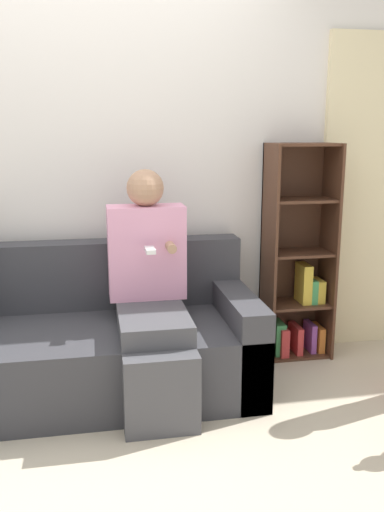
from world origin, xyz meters
The scene contains 5 objects.
ground_plane centered at (0.00, 0.00, 0.00)m, with size 14.00×14.00×0.00m, color beige.
back_wall centered at (0.00, 0.99, 1.27)m, with size 10.00×0.06×2.55m.
couch centered at (-0.11, 0.53, 0.27)m, with size 2.14×0.86×0.81m.
adult_seated centered at (0.38, 0.43, 0.63)m, with size 0.43×0.78×1.24m.
bookshelf centered at (1.37, 0.83, 0.57)m, with size 0.42×0.29×1.38m.
Camera 1 is at (0.08, -2.39, 1.45)m, focal length 38.00 mm.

